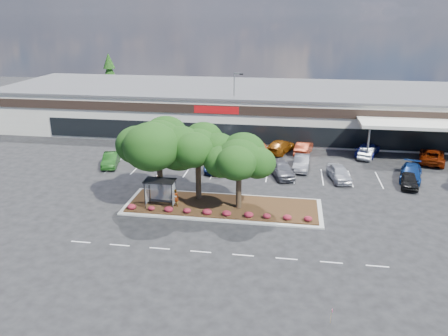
# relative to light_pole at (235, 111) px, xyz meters

# --- Properties ---
(ground) EXTENTS (160.00, 160.00, 0.00)m
(ground) POSITION_rel_light_pole_xyz_m (3.88, -26.33, -4.16)
(ground) COLOR black
(ground) RESTS_ON ground
(retail_store) EXTENTS (80.40, 25.20, 6.25)m
(retail_store) POSITION_rel_light_pole_xyz_m (3.94, 7.58, -1.00)
(retail_store) COLOR silver
(retail_store) RESTS_ON ground
(landscape_island) EXTENTS (18.00, 6.00, 0.26)m
(landscape_island) POSITION_rel_light_pole_xyz_m (1.88, -22.33, -4.03)
(landscape_island) COLOR #ADACA7
(landscape_island) RESTS_ON ground
(lane_markings) EXTENTS (33.12, 20.06, 0.01)m
(lane_markings) POSITION_rel_light_pole_xyz_m (3.74, -15.91, -4.15)
(lane_markings) COLOR silver
(lane_markings) RESTS_ON ground
(shrub_row) EXTENTS (17.00, 0.80, 0.50)m
(shrub_row) POSITION_rel_light_pole_xyz_m (1.88, -24.43, -3.65)
(shrub_row) COLOR maroon
(shrub_row) RESTS_ON landscape_island
(bus_shelter) EXTENTS (2.75, 1.55, 2.59)m
(bus_shelter) POSITION_rel_light_pole_xyz_m (-3.62, -23.38, -1.85)
(bus_shelter) COLOR black
(bus_shelter) RESTS_ON landscape_island
(island_tree_west) EXTENTS (7.20, 7.20, 7.89)m
(island_tree_west) POSITION_rel_light_pole_xyz_m (-4.12, -21.83, 0.05)
(island_tree_west) COLOR #0D370E
(island_tree_west) RESTS_ON landscape_island
(island_tree_mid) EXTENTS (6.60, 6.60, 7.32)m
(island_tree_mid) POSITION_rel_light_pole_xyz_m (-0.62, -21.13, -0.24)
(island_tree_mid) COLOR #0D370E
(island_tree_mid) RESTS_ON landscape_island
(island_tree_east) EXTENTS (5.80, 5.80, 6.50)m
(island_tree_east) POSITION_rel_light_pole_xyz_m (3.38, -22.63, -0.65)
(island_tree_east) COLOR #0D370E
(island_tree_east) RESTS_ON landscape_island
(conifer_north_west) EXTENTS (4.40, 4.40, 10.00)m
(conifer_north_west) POSITION_rel_light_pole_xyz_m (-26.12, 19.67, 0.84)
(conifer_north_west) COLOR #0D370E
(conifer_north_west) RESTS_ON ground
(person_waiting) EXTENTS (0.68, 0.52, 1.65)m
(person_waiting) POSITION_rel_light_pole_xyz_m (-2.33, -23.17, -3.07)
(person_waiting) COLOR #594C47
(person_waiting) RESTS_ON landscape_island
(light_pole) EXTENTS (1.43, 0.69, 9.41)m
(light_pole) POSITION_rel_light_pole_xyz_m (0.00, 0.00, 0.00)
(light_pole) COLOR #ADACA7
(light_pole) RESTS_ON ground
(survey_stake) EXTENTS (0.07, 0.14, 0.96)m
(survey_stake) POSITION_rel_light_pole_xyz_m (10.55, -36.98, -3.54)
(survey_stake) COLOR #A68456
(survey_stake) RESTS_ON ground
(car_0) EXTENTS (2.63, 4.86, 1.52)m
(car_0) POSITION_rel_light_pole_xyz_m (-12.85, -12.86, -3.40)
(car_0) COLOR #174413
(car_0) RESTS_ON ground
(car_1) EXTENTS (3.23, 5.20, 1.34)m
(car_1) POSITION_rel_light_pole_xyz_m (-7.42, -11.16, -3.49)
(car_1) COLOR maroon
(car_1) RESTS_ON ground
(car_2) EXTENTS (2.91, 5.56, 1.49)m
(car_2) POSITION_rel_light_pole_xyz_m (-0.19, -12.30, -3.41)
(car_2) COLOR navy
(car_2) RESTS_ON ground
(car_3) EXTENTS (2.27, 4.90, 1.63)m
(car_3) POSITION_rel_light_pole_xyz_m (-0.19, -12.31, -3.34)
(car_3) COLOR maroon
(car_3) RESTS_ON ground
(car_4) EXTENTS (2.06, 4.92, 1.58)m
(car_4) POSITION_rel_light_pole_xyz_m (9.13, -10.60, -3.37)
(car_4) COLOR #58585F
(car_4) RESTS_ON ground
(car_5) EXTENTS (3.49, 5.41, 1.71)m
(car_5) POSITION_rel_light_pole_xyz_m (6.95, -13.23, -3.30)
(car_5) COLOR #595961
(car_5) RESTS_ON ground
(car_6) EXTENTS (2.75, 4.92, 1.58)m
(car_6) POSITION_rel_light_pole_xyz_m (13.06, -13.44, -3.37)
(car_6) COLOR #A3A5AE
(car_6) RESTS_ON ground
(car_7) EXTENTS (2.23, 4.34, 1.41)m
(car_7) POSITION_rel_light_pole_xyz_m (19.98, -14.34, -3.45)
(car_7) COLOR black
(car_7) RESTS_ON ground
(car_8) EXTENTS (3.39, 5.56, 1.51)m
(car_8) POSITION_rel_light_pole_xyz_m (20.69, -12.08, -3.40)
(car_8) COLOR navy
(car_8) RESTS_ON ground
(car_9) EXTENTS (2.91, 4.46, 1.39)m
(car_9) POSITION_rel_light_pole_xyz_m (-9.31, -6.80, -3.46)
(car_9) COLOR #1C4119
(car_9) RESTS_ON ground
(car_10) EXTENTS (3.51, 5.62, 1.52)m
(car_10) POSITION_rel_light_pole_xyz_m (-6.57, -4.38, -3.40)
(car_10) COLOR navy
(car_10) RESTS_ON ground
(car_11) EXTENTS (3.35, 4.91, 1.53)m
(car_11) POSITION_rel_light_pole_xyz_m (-1.08, -6.84, -3.39)
(car_11) COLOR #ADB3BA
(car_11) RESTS_ON ground
(car_12) EXTENTS (3.51, 5.42, 1.69)m
(car_12) POSITION_rel_light_pole_xyz_m (3.59, -6.35, -3.31)
(car_12) COLOR maroon
(car_12) RESTS_ON ground
(car_13) EXTENTS (4.19, 6.08, 1.63)m
(car_13) POSITION_rel_light_pole_xyz_m (6.51, -4.66, -3.34)
(car_13) COLOR #793E0A
(car_13) RESTS_ON ground
(car_14) EXTENTS (2.60, 5.08, 1.59)m
(car_14) POSITION_rel_light_pole_xyz_m (9.45, -4.83, -3.36)
(car_14) COLOR #993119
(car_14) RESTS_ON ground
(car_15) EXTENTS (4.05, 5.94, 1.60)m
(car_15) POSITION_rel_light_pole_xyz_m (17.34, -4.21, -3.36)
(car_15) COLOR navy
(car_15) RESTS_ON ground
(car_16) EXTENTS (2.97, 4.70, 1.46)m
(car_16) POSITION_rel_light_pole_xyz_m (17.22, -5.17, -3.43)
(car_16) COLOR #9FA3AA
(car_16) RESTS_ON ground
(car_17) EXTENTS (4.15, 6.39, 1.64)m
(car_17) POSITION_rel_light_pole_xyz_m (24.55, -5.77, -3.34)
(car_17) COLOR #6A1C05
(car_17) RESTS_ON ground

